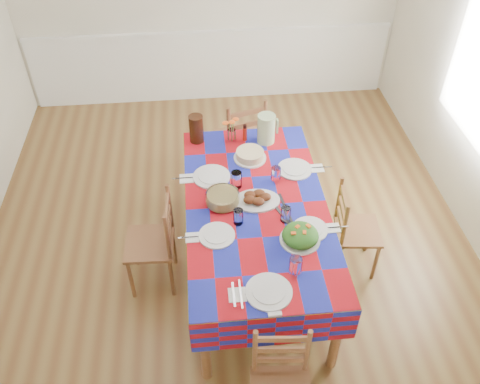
{
  "coord_description": "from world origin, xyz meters",
  "views": [
    {
      "loc": [
        -0.21,
        -3.31,
        3.53
      ],
      "look_at": [
        0.09,
        -0.27,
        0.79
      ],
      "focal_mm": 38.0,
      "sensor_mm": 36.0,
      "label": 1
    }
  ],
  "objects_px": {
    "tea_pitcher": "(196,129)",
    "chair_far": "(241,140)",
    "chair_left": "(155,243)",
    "chair_right": "(353,230)",
    "meat_platter": "(256,199)",
    "green_pitcher": "(266,129)",
    "dining_table": "(256,213)"
  },
  "relations": [
    {
      "from": "tea_pitcher",
      "to": "chair_far",
      "type": "distance_m",
      "value": 0.75
    },
    {
      "from": "green_pitcher",
      "to": "chair_right",
      "type": "height_order",
      "value": "green_pitcher"
    },
    {
      "from": "chair_far",
      "to": "chair_right",
      "type": "xyz_separation_m",
      "value": [
        0.82,
        -1.3,
        -0.06
      ]
    },
    {
      "from": "tea_pitcher",
      "to": "chair_far",
      "type": "bearing_deg",
      "value": 42.42
    },
    {
      "from": "chair_far",
      "to": "chair_left",
      "type": "xyz_separation_m",
      "value": [
        -0.84,
        -1.31,
        -0.03
      ]
    },
    {
      "from": "meat_platter",
      "to": "chair_far",
      "type": "distance_m",
      "value": 1.31
    },
    {
      "from": "dining_table",
      "to": "chair_far",
      "type": "relative_size",
      "value": 2.09
    },
    {
      "from": "chair_far",
      "to": "chair_left",
      "type": "relative_size",
      "value": 1.06
    },
    {
      "from": "chair_left",
      "to": "tea_pitcher",
      "type": "bearing_deg",
      "value": 158.65
    },
    {
      "from": "green_pitcher",
      "to": "chair_far",
      "type": "height_order",
      "value": "green_pitcher"
    },
    {
      "from": "dining_table",
      "to": "meat_platter",
      "type": "height_order",
      "value": "meat_platter"
    },
    {
      "from": "dining_table",
      "to": "chair_far",
      "type": "height_order",
      "value": "chair_far"
    },
    {
      "from": "chair_right",
      "to": "chair_far",
      "type": "bearing_deg",
      "value": 38.2
    },
    {
      "from": "meat_platter",
      "to": "tea_pitcher",
      "type": "distance_m",
      "value": 0.97
    },
    {
      "from": "tea_pitcher",
      "to": "chair_right",
      "type": "relative_size",
      "value": 0.3
    },
    {
      "from": "chair_left",
      "to": "chair_right",
      "type": "relative_size",
      "value": 1.07
    },
    {
      "from": "dining_table",
      "to": "chair_right",
      "type": "bearing_deg",
      "value": 0.29
    },
    {
      "from": "chair_left",
      "to": "chair_right",
      "type": "distance_m",
      "value": 1.66
    },
    {
      "from": "dining_table",
      "to": "green_pitcher",
      "type": "height_order",
      "value": "green_pitcher"
    },
    {
      "from": "dining_table",
      "to": "tea_pitcher",
      "type": "bearing_deg",
      "value": 115.7
    },
    {
      "from": "tea_pitcher",
      "to": "chair_left",
      "type": "height_order",
      "value": "tea_pitcher"
    },
    {
      "from": "meat_platter",
      "to": "green_pitcher",
      "type": "distance_m",
      "value": 0.82
    },
    {
      "from": "meat_platter",
      "to": "chair_far",
      "type": "relative_size",
      "value": 0.38
    },
    {
      "from": "green_pitcher",
      "to": "chair_right",
      "type": "bearing_deg",
      "value": -51.92
    },
    {
      "from": "dining_table",
      "to": "chair_left",
      "type": "distance_m",
      "value": 0.87
    },
    {
      "from": "meat_platter",
      "to": "chair_far",
      "type": "bearing_deg",
      "value": 89.61
    },
    {
      "from": "chair_far",
      "to": "chair_right",
      "type": "relative_size",
      "value": 1.14
    },
    {
      "from": "meat_platter",
      "to": "chair_far",
      "type": "xyz_separation_m",
      "value": [
        0.01,
        1.27,
        -0.35
      ]
    },
    {
      "from": "dining_table",
      "to": "meat_platter",
      "type": "bearing_deg",
      "value": 83.9
    },
    {
      "from": "chair_left",
      "to": "chair_right",
      "type": "height_order",
      "value": "chair_left"
    },
    {
      "from": "meat_platter",
      "to": "chair_right",
      "type": "relative_size",
      "value": 0.43
    },
    {
      "from": "green_pitcher",
      "to": "chair_left",
      "type": "xyz_separation_m",
      "value": [
        -1.01,
        -0.83,
        -0.48
      ]
    }
  ]
}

